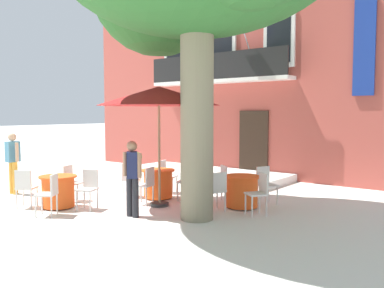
% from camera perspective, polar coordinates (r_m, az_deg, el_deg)
% --- Properties ---
extents(ground_plane, '(120.00, 120.00, 0.00)m').
position_cam_1_polar(ground_plane, '(11.79, -11.57, -6.64)').
color(ground_plane, silver).
extents(building_facade, '(13.00, 5.09, 7.50)m').
position_cam_1_polar(building_facade, '(16.78, 8.12, 9.49)').
color(building_facade, '#B24C42').
rests_on(building_facade, ground).
extents(entrance_step_platform, '(5.79, 2.15, 0.25)m').
position_cam_1_polar(entrance_step_platform, '(14.29, 1.86, -4.13)').
color(entrance_step_platform, silver).
rests_on(entrance_step_platform, ground).
extents(cafe_table_near_tree, '(0.86, 0.86, 0.76)m').
position_cam_1_polar(cafe_table_near_tree, '(10.79, -4.71, -5.47)').
color(cafe_table_near_tree, '#EA561E').
rests_on(cafe_table_near_tree, ground).
extents(cafe_chair_near_tree_0, '(0.51, 0.51, 0.91)m').
position_cam_1_polar(cafe_chair_near_tree_0, '(11.48, -3.58, -4.18)').
color(cafe_chair_near_tree_0, silver).
rests_on(cafe_chair_near_tree_0, ground).
extents(cafe_chair_near_tree_1, '(0.52, 0.52, 0.91)m').
position_cam_1_polar(cafe_chair_near_tree_1, '(10.98, -8.55, -4.61)').
color(cafe_chair_near_tree_1, silver).
rests_on(cafe_chair_near_tree_1, ground).
extents(cafe_chair_near_tree_2, '(0.49, 0.49, 0.91)m').
position_cam_1_polar(cafe_chair_near_tree_2, '(10.09, -6.37, -5.38)').
color(cafe_chair_near_tree_2, silver).
rests_on(cafe_chair_near_tree_2, ground).
extents(cafe_chair_near_tree_3, '(0.53, 0.53, 0.91)m').
position_cam_1_polar(cafe_chair_near_tree_3, '(10.62, -0.74, -4.86)').
color(cafe_chair_near_tree_3, silver).
rests_on(cafe_chair_near_tree_3, ground).
extents(cafe_table_middle, '(0.86, 0.86, 0.76)m').
position_cam_1_polar(cafe_table_middle, '(10.20, -18.03, -6.24)').
color(cafe_table_middle, '#EA561E').
rests_on(cafe_table_middle, ground).
extents(cafe_chair_middle_0, '(0.53, 0.53, 0.91)m').
position_cam_1_polar(cafe_chair_middle_0, '(10.85, -16.28, -4.84)').
color(cafe_chair_middle_0, silver).
rests_on(cafe_chair_middle_0, ground).
extents(cafe_chair_middle_1, '(0.56, 0.56, 0.91)m').
position_cam_1_polar(cafe_chair_middle_1, '(10.40, -22.09, -5.38)').
color(cafe_chair_middle_1, silver).
rests_on(cafe_chair_middle_1, ground).
extents(cafe_chair_middle_2, '(0.56, 0.56, 0.91)m').
position_cam_1_polar(cafe_chair_middle_2, '(9.46, -19.12, -6.24)').
color(cafe_chair_middle_2, silver).
rests_on(cafe_chair_middle_2, ground).
extents(cafe_chair_middle_3, '(0.52, 0.52, 0.91)m').
position_cam_1_polar(cafe_chair_middle_3, '(9.86, -14.13, -5.71)').
color(cafe_chair_middle_3, silver).
rests_on(cafe_chair_middle_3, ground).
extents(cafe_table_front, '(0.86, 0.86, 0.76)m').
position_cam_1_polar(cafe_table_front, '(9.79, 6.93, -6.50)').
color(cafe_table_front, '#EA561E').
rests_on(cafe_table_front, ground).
extents(cafe_chair_front_0, '(0.53, 0.53, 0.91)m').
position_cam_1_polar(cafe_chair_front_0, '(9.29, 3.42, -6.20)').
color(cafe_chair_front_0, silver).
rests_on(cafe_chair_front_0, ground).
extents(cafe_chair_front_1, '(0.56, 0.56, 0.91)m').
position_cam_1_polar(cafe_chair_front_1, '(9.13, 9.29, -6.44)').
color(cafe_chair_front_1, silver).
rests_on(cafe_chair_front_1, ground).
extents(cafe_chair_front_2, '(0.53, 0.53, 0.91)m').
position_cam_1_polar(cafe_chair_front_2, '(10.26, 10.14, -5.25)').
color(cafe_chair_front_2, silver).
rests_on(cafe_chair_front_2, ground).
extents(cafe_chair_front_3, '(0.56, 0.56, 0.91)m').
position_cam_1_polar(cafe_chair_front_3, '(10.42, 4.95, -5.06)').
color(cafe_chair_front_3, silver).
rests_on(cafe_chair_front_3, ground).
extents(cafe_umbrella, '(2.90, 2.90, 2.85)m').
position_cam_1_polar(cafe_umbrella, '(9.76, -4.61, 6.58)').
color(cafe_umbrella, '#997A56').
rests_on(cafe_umbrella, ground).
extents(ground_planter_left, '(0.35, 0.35, 0.68)m').
position_cam_1_polar(ground_planter_left, '(16.31, -7.55, -2.20)').
color(ground_planter_left, slate).
rests_on(ground_planter_left, ground).
extents(pedestrian_near_entrance, '(0.53, 0.40, 1.63)m').
position_cam_1_polar(pedestrian_near_entrance, '(8.88, -8.28, -4.15)').
color(pedestrian_near_entrance, '#232328').
rests_on(pedestrian_near_entrance, ground).
extents(pedestrian_mid_plaza, '(0.53, 0.34, 1.68)m').
position_cam_1_polar(pedestrian_mid_plaza, '(12.29, -23.55, -1.99)').
color(pedestrian_mid_plaza, gold).
rests_on(pedestrian_mid_plaza, ground).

